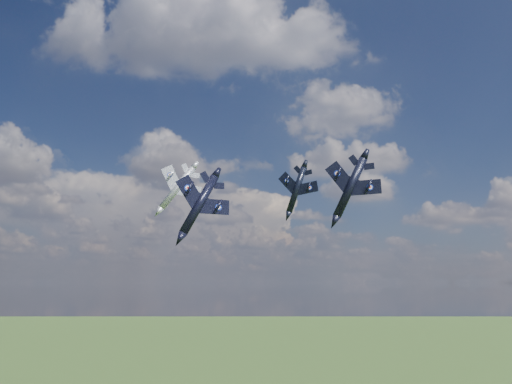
# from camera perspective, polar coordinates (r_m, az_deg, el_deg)

# --- Properties ---
(jet_lead_navy) EXTENTS (16.99, 19.07, 8.20)m
(jet_lead_navy) POSITION_cam_1_polar(r_m,az_deg,el_deg) (85.57, -6.51, -1.42)
(jet_lead_navy) COLOR black
(jet_right_navy) EXTENTS (13.12, 16.03, 7.12)m
(jet_right_navy) POSITION_cam_1_polar(r_m,az_deg,el_deg) (81.69, 10.72, 0.54)
(jet_right_navy) COLOR black
(jet_high_navy) EXTENTS (15.79, 17.88, 6.58)m
(jet_high_navy) POSITION_cam_1_polar(r_m,az_deg,el_deg) (114.43, 4.66, 0.29)
(jet_high_navy) COLOR black
(jet_left_silver) EXTENTS (11.36, 14.56, 7.75)m
(jet_left_silver) POSITION_cam_1_polar(r_m,az_deg,el_deg) (94.81, -8.98, 0.46)
(jet_left_silver) COLOR #A4A5AF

